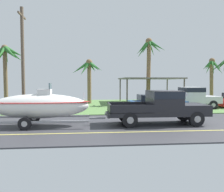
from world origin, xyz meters
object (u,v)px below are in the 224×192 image
Objects in this scene: pickup_truck_towing at (163,105)px; parked_sedan_far at (156,103)px; palm_tree_mid at (89,71)px; utility_pole at (23,59)px; palm_tree_far_left at (212,70)px; parked_pickup_background at (191,97)px; carport_awning at (149,79)px; palm_tree_near_right at (5,59)px; palm_tree_far_right at (149,56)px; boat_on_trailer at (39,106)px.

parked_sedan_far is at bearing 77.72° from pickup_truck_towing.
palm_tree_mid is 0.63× the size of utility_pole.
palm_tree_far_left is at bearing 27.05° from utility_pole.
parked_pickup_background is 1.18× the size of palm_tree_mid.
carport_awning is 1.22× the size of palm_tree_far_left.
palm_tree_near_right is 0.99× the size of palm_tree_far_left.
palm_tree_far_left is at bearing 9.43° from carport_awning.
palm_tree_far_right is (0.82, 5.73, 4.38)m from parked_sedan_far.
utility_pole reaches higher than parked_pickup_background.
utility_pole reaches higher than boat_on_trailer.
utility_pole reaches higher than palm_tree_mid.
palm_tree_far_left is (17.66, 14.65, 2.73)m from boat_on_trailer.
palm_tree_mid reaches higher than boat_on_trailer.
boat_on_trailer is at bearing -65.91° from utility_pole.
pickup_truck_towing is at bearing -71.72° from palm_tree_mid.
parked_pickup_background is (11.68, 7.17, -0.03)m from boat_on_trailer.
carport_awning is at bearing 54.45° from boat_on_trailer.
palm_tree_mid is at bearing 148.29° from parked_pickup_background.
palm_tree_near_right reaches higher than carport_awning.
carport_awning is 1.33× the size of palm_tree_mid.
parked_sedan_far is at bearing 34.21° from boat_on_trailer.
utility_pole is (-10.91, -6.61, -1.06)m from palm_tree_far_right.
palm_tree_near_right is 0.69× the size of utility_pole.
boat_on_trailer is 14.81m from palm_tree_far_right.
boat_on_trailer is at bearing -101.64° from palm_tree_mid.
pickup_truck_towing is at bearing -27.27° from utility_pole.
palm_tree_far_right is at bearing 21.07° from palm_tree_near_right.
palm_tree_far_left is 22.13m from utility_pole.
utility_pole is (-13.73, -2.58, 2.93)m from parked_pickup_background.
palm_tree_far_right is 12.80m from utility_pole.
palm_tree_mid is at bearing 108.28° from pickup_truck_towing.
palm_tree_far_left is (15.03, 1.88, 0.30)m from palm_tree_mid.
parked_sedan_far is at bearing -98.19° from palm_tree_far_right.
carport_awning reaches higher than parked_sedan_far.
parked_sedan_far is 0.85× the size of palm_tree_near_right.
pickup_truck_towing is 0.89× the size of boat_on_trailer.
palm_tree_far_left reaches higher than palm_tree_near_right.
boat_on_trailer is 5.80m from utility_pole.
palm_tree_far_left is at bearing 43.66° from parked_sedan_far.
utility_pole is at bearing 114.09° from boat_on_trailer.
parked_sedan_far is 0.65× the size of palm_tree_far_right.
utility_pole is (-19.71, -10.06, 0.16)m from palm_tree_far_left.
palm_tree_mid is at bearing 44.97° from palm_tree_near_right.
boat_on_trailer is at bearing -125.55° from carport_awning.
parked_pickup_background is 14.28m from utility_pole.
parked_sedan_far is 8.23m from carport_awning.
palm_tree_near_right reaches higher than pickup_truck_towing.
palm_tree_far_left is 0.77× the size of palm_tree_far_right.
parked_sedan_far is (-3.65, -1.71, -0.39)m from parked_pickup_background.
boat_on_trailer is 1.13× the size of parked_pickup_background.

